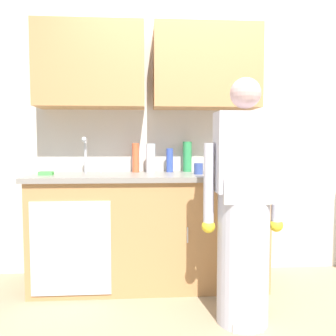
# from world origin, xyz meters

# --- Properties ---
(ground_plane) EXTENTS (9.00, 9.00, 0.00)m
(ground_plane) POSITION_xyz_m (0.00, 0.00, 0.00)
(ground_plane) COLOR #998466
(kitchen_wall_with_uppers) EXTENTS (4.80, 0.44, 2.70)m
(kitchen_wall_with_uppers) POSITION_xyz_m (-0.14, 0.99, 1.48)
(kitchen_wall_with_uppers) COLOR beige
(kitchen_wall_with_uppers) RESTS_ON ground
(counter_cabinet) EXTENTS (1.90, 0.62, 0.90)m
(counter_cabinet) POSITION_xyz_m (-0.55, 0.70, 0.45)
(counter_cabinet) COLOR #B27F4C
(counter_cabinet) RESTS_ON ground
(countertop) EXTENTS (1.96, 0.66, 0.04)m
(countertop) POSITION_xyz_m (-0.55, 0.70, 0.92)
(countertop) COLOR gray
(countertop) RESTS_ON counter_cabinet
(sink) EXTENTS (0.50, 0.36, 0.35)m
(sink) POSITION_xyz_m (-1.06, 0.71, 0.93)
(sink) COLOR #B7BABF
(sink) RESTS_ON counter_cabinet
(person_at_sink) EXTENTS (0.55, 0.34, 1.62)m
(person_at_sink) POSITION_xyz_m (0.06, -0.00, 0.69)
(person_at_sink) COLOR white
(person_at_sink) RESTS_ON ground
(bottle_soap) EXTENTS (0.06, 0.06, 0.26)m
(bottle_soap) POSITION_xyz_m (-0.67, 0.88, 1.07)
(bottle_soap) COLOR #E05933
(bottle_soap) RESTS_ON countertop
(bottle_water_tall) EXTENTS (0.08, 0.08, 0.27)m
(bottle_water_tall) POSITION_xyz_m (0.32, 0.88, 1.07)
(bottle_water_tall) COLOR #E05933
(bottle_water_tall) RESTS_ON countertop
(bottle_cleaner_spray) EXTENTS (0.08, 0.08, 0.27)m
(bottle_cleaner_spray) POSITION_xyz_m (-0.20, 0.92, 1.08)
(bottle_cleaner_spray) COLOR #2D8C4C
(bottle_cleaner_spray) RESTS_ON countertop
(bottle_water_short) EXTENTS (0.06, 0.06, 0.21)m
(bottle_water_short) POSITION_xyz_m (-0.37, 0.89, 1.05)
(bottle_water_short) COLOR #334CB2
(bottle_water_short) RESTS_ON countertop
(bottle_dish_liquid) EXTENTS (0.08, 0.08, 0.25)m
(bottle_dish_liquid) POSITION_xyz_m (-0.54, 0.85, 1.07)
(bottle_dish_liquid) COLOR silver
(bottle_dish_liquid) RESTS_ON countertop
(cup_by_sink) EXTENTS (0.08, 0.08, 0.09)m
(cup_by_sink) POSITION_xyz_m (-0.14, 0.65, 0.99)
(cup_by_sink) COLOR #33478C
(cup_by_sink) RESTS_ON countertop
(knife_on_counter) EXTENTS (0.21, 0.16, 0.01)m
(knife_on_counter) POSITION_xyz_m (0.14, 0.49, 0.94)
(knife_on_counter) COLOR silver
(knife_on_counter) RESTS_ON countertop
(sponge) EXTENTS (0.11, 0.07, 0.03)m
(sponge) POSITION_xyz_m (-1.39, 0.64, 0.96)
(sponge) COLOR #4CBF4C
(sponge) RESTS_ON countertop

